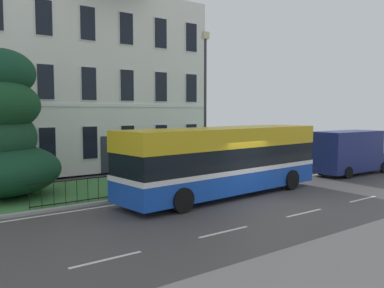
{
  "coord_description": "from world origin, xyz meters",
  "views": [
    {
      "loc": [
        -12.32,
        -11.22,
        3.79
      ],
      "look_at": [
        -0.34,
        4.76,
        2.19
      ],
      "focal_mm": 37.99,
      "sensor_mm": 36.0,
      "label": 1
    }
  ],
  "objects_px": {
    "white_panel_van": "(350,152)",
    "street_lamp_post": "(205,97)",
    "single_decker_bus": "(224,160)",
    "evergreen_tree": "(0,135)",
    "litter_bin": "(145,177)",
    "georgian_townhouse": "(74,66)"
  },
  "relations": [
    {
      "from": "evergreen_tree",
      "to": "white_panel_van",
      "type": "xyz_separation_m",
      "value": [
        18.49,
        -4.97,
        -1.47
      ]
    },
    {
      "from": "white_panel_van",
      "to": "single_decker_bus",
      "type": "bearing_deg",
      "value": -177.49
    },
    {
      "from": "white_panel_van",
      "to": "street_lamp_post",
      "type": "bearing_deg",
      "value": 162.84
    },
    {
      "from": "litter_bin",
      "to": "evergreen_tree",
      "type": "bearing_deg",
      "value": 157.99
    },
    {
      "from": "single_decker_bus",
      "to": "litter_bin",
      "type": "height_order",
      "value": "single_decker_bus"
    },
    {
      "from": "single_decker_bus",
      "to": "street_lamp_post",
      "type": "distance_m",
      "value": 4.53
    },
    {
      "from": "georgian_townhouse",
      "to": "litter_bin",
      "type": "relative_size",
      "value": 12.85
    },
    {
      "from": "evergreen_tree",
      "to": "litter_bin",
      "type": "distance_m",
      "value": 6.56
    },
    {
      "from": "evergreen_tree",
      "to": "white_panel_van",
      "type": "bearing_deg",
      "value": -15.06
    },
    {
      "from": "single_decker_bus",
      "to": "white_panel_van",
      "type": "relative_size",
      "value": 1.83
    },
    {
      "from": "georgian_townhouse",
      "to": "street_lamp_post",
      "type": "height_order",
      "value": "georgian_townhouse"
    },
    {
      "from": "evergreen_tree",
      "to": "white_panel_van",
      "type": "relative_size",
      "value": 1.09
    },
    {
      "from": "litter_bin",
      "to": "georgian_townhouse",
      "type": "bearing_deg",
      "value": 84.99
    },
    {
      "from": "georgian_townhouse",
      "to": "evergreen_tree",
      "type": "relative_size",
      "value": 2.35
    },
    {
      "from": "georgian_townhouse",
      "to": "single_decker_bus",
      "type": "distance_m",
      "value": 15.08
    },
    {
      "from": "evergreen_tree",
      "to": "white_panel_van",
      "type": "distance_m",
      "value": 19.2
    },
    {
      "from": "evergreen_tree",
      "to": "street_lamp_post",
      "type": "distance_m",
      "value": 10.0
    },
    {
      "from": "evergreen_tree",
      "to": "white_panel_van",
      "type": "height_order",
      "value": "evergreen_tree"
    },
    {
      "from": "white_panel_van",
      "to": "litter_bin",
      "type": "xyz_separation_m",
      "value": [
        -12.72,
        2.64,
        -0.63
      ]
    },
    {
      "from": "evergreen_tree",
      "to": "street_lamp_post",
      "type": "height_order",
      "value": "street_lamp_post"
    },
    {
      "from": "georgian_townhouse",
      "to": "evergreen_tree",
      "type": "height_order",
      "value": "georgian_townhouse"
    },
    {
      "from": "single_decker_bus",
      "to": "evergreen_tree",
      "type": "bearing_deg",
      "value": 143.57
    }
  ]
}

